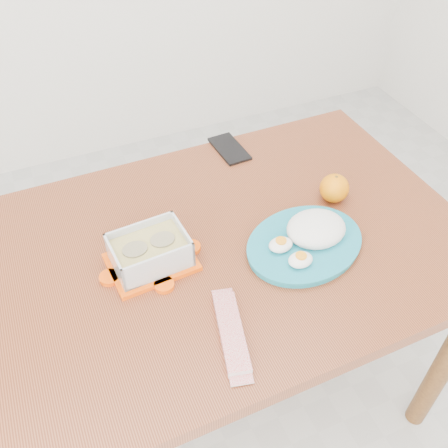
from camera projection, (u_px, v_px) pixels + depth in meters
name	position (u px, v px, depth m)	size (l,w,h in m)	color
ground	(252.00, 429.00, 1.65)	(3.50, 3.50, 0.00)	#B7B7B2
dining_table	(224.00, 268.00, 1.29)	(1.23, 0.83, 0.75)	brown
food_container	(150.00, 252.00, 1.15)	(0.21, 0.16, 0.08)	#FF5307
orange_fruit	(334.00, 188.00, 1.31)	(0.08, 0.08, 0.08)	orange
rice_plate	(309.00, 237.00, 1.20)	(0.36, 0.36, 0.08)	teal
candy_bar	(231.00, 332.00, 1.03)	(0.19, 0.05, 0.02)	#B9090E
smartphone	(229.00, 149.00, 1.50)	(0.07, 0.15, 0.01)	black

